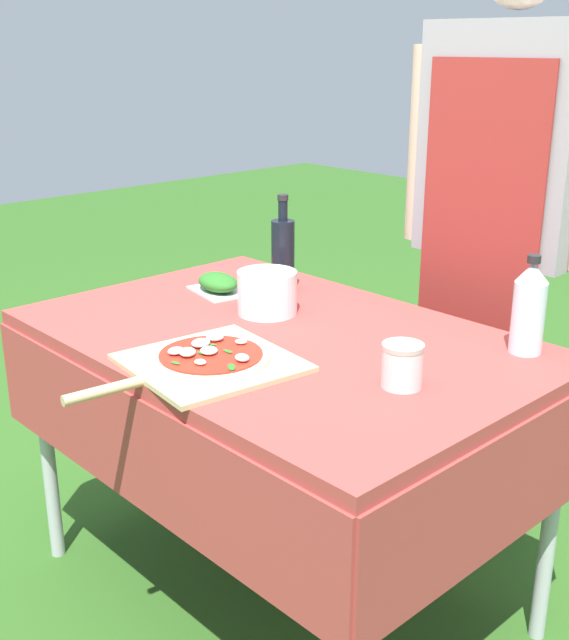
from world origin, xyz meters
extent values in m
plane|color=#2D5B1E|center=(0.00, 0.00, 0.00)|extent=(12.00, 12.00, 0.00)
cube|color=#A83D38|center=(0.00, 0.00, 0.76)|extent=(1.30, 0.86, 0.04)
cube|color=#A83D38|center=(0.00, -0.43, 0.60)|extent=(1.30, 0.01, 0.28)
cube|color=#A83D38|center=(0.00, 0.43, 0.60)|extent=(1.30, 0.01, 0.28)
cube|color=#A83D38|center=(-0.65, 0.00, 0.60)|extent=(0.01, 0.86, 0.28)
cube|color=#A83D38|center=(0.65, 0.00, 0.60)|extent=(0.01, 0.86, 0.28)
cylinder|color=#B7B7BC|center=(-0.59, -0.37, 0.37)|extent=(0.04, 0.04, 0.74)
cylinder|color=#B7B7BC|center=(-0.59, 0.37, 0.37)|extent=(0.04, 0.04, 0.74)
cylinder|color=#B7B7BC|center=(0.59, 0.37, 0.37)|extent=(0.04, 0.04, 0.74)
cylinder|color=#4C4C51|center=(0.23, 0.75, 0.44)|extent=(0.13, 0.13, 0.87)
cylinder|color=#4C4C51|center=(0.05, 0.74, 0.44)|extent=(0.13, 0.13, 0.87)
cube|color=#99999E|center=(0.14, 0.74, 1.20)|extent=(0.48, 0.21, 0.65)
cube|color=#9E2D28|center=(0.14, 0.63, 0.95)|extent=(0.38, 0.02, 0.95)
cylinder|color=beige|center=(-0.14, 0.74, 1.17)|extent=(0.10, 0.10, 0.58)
cube|color=#D1B27F|center=(0.05, -0.25, 0.78)|extent=(0.39, 0.39, 0.01)
cylinder|color=#D1B27F|center=(0.02, -0.51, 0.78)|extent=(0.05, 0.18, 0.02)
cylinder|color=beige|center=(0.05, -0.25, 0.79)|extent=(0.27, 0.27, 0.01)
cylinder|color=#B22819|center=(0.05, -0.25, 0.80)|extent=(0.23, 0.23, 0.00)
ellipsoid|color=white|center=(0.13, -0.23, 0.81)|extent=(0.04, 0.04, 0.02)
ellipsoid|color=white|center=(0.00, -0.31, 0.81)|extent=(0.04, 0.04, 0.01)
ellipsoid|color=white|center=(0.03, -0.30, 0.81)|extent=(0.06, 0.06, 0.02)
ellipsoid|color=white|center=(0.08, -0.31, 0.81)|extent=(0.03, 0.02, 0.01)
ellipsoid|color=white|center=(-0.01, -0.20, 0.81)|extent=(0.05, 0.05, 0.02)
ellipsoid|color=white|center=(0.05, -0.26, 0.81)|extent=(0.06, 0.06, 0.01)
ellipsoid|color=white|center=(0.05, -0.17, 0.81)|extent=(0.04, 0.04, 0.01)
ellipsoid|color=white|center=(0.00, -0.24, 0.81)|extent=(0.05, 0.06, 0.02)
ellipsoid|color=#286B23|center=(0.05, -0.35, 0.81)|extent=(0.03, 0.02, 0.00)
ellipsoid|color=#286B23|center=(0.15, -0.27, 0.81)|extent=(0.04, 0.04, 0.00)
ellipsoid|color=#286B23|center=(0.04, -0.27, 0.81)|extent=(0.03, 0.01, 0.00)
ellipsoid|color=#286B23|center=(0.01, -0.22, 0.81)|extent=(0.03, 0.02, 0.00)
ellipsoid|color=#286B23|center=(0.07, -0.22, 0.81)|extent=(0.03, 0.01, 0.00)
cylinder|color=black|center=(-0.26, 0.25, 0.88)|extent=(0.07, 0.07, 0.21)
cylinder|color=black|center=(-0.26, 0.25, 1.01)|extent=(0.03, 0.03, 0.06)
cylinder|color=#232326|center=(-0.26, 0.25, 1.05)|extent=(0.03, 0.03, 0.02)
cylinder|color=silver|center=(0.49, 0.33, 0.86)|extent=(0.08, 0.08, 0.17)
cone|color=silver|center=(0.49, 0.33, 0.97)|extent=(0.08, 0.08, 0.05)
cylinder|color=#232326|center=(0.49, 0.33, 1.00)|extent=(0.03, 0.03, 0.02)
cube|color=silver|center=(-0.38, 0.11, 0.78)|extent=(0.20, 0.15, 0.01)
ellipsoid|color=#286B23|center=(-0.38, 0.11, 0.81)|extent=(0.17, 0.13, 0.05)
cylinder|color=silver|center=(-0.14, 0.08, 0.83)|extent=(0.16, 0.16, 0.12)
cylinder|color=silver|center=(0.42, -0.03, 0.82)|extent=(0.09, 0.09, 0.09)
cylinder|color=#B22819|center=(0.42, -0.03, 0.80)|extent=(0.08, 0.08, 0.06)
cylinder|color=#B7B2A3|center=(0.42, -0.03, 0.87)|extent=(0.09, 0.09, 0.01)
camera|label=1|loc=(1.38, -1.28, 1.46)|focal=45.00mm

